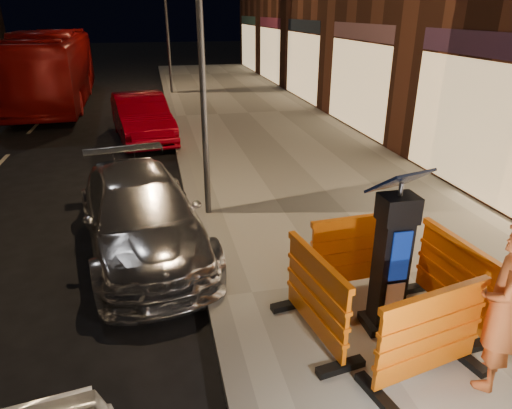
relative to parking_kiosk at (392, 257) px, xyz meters
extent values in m
plane|color=black|center=(-2.03, 1.10, -1.17)|extent=(120.00, 120.00, 0.00)
cube|color=gray|center=(0.97, 1.10, -1.10)|extent=(6.00, 60.00, 0.15)
cube|color=slate|center=(-2.03, 1.10, -1.10)|extent=(0.30, 60.00, 0.15)
cube|color=black|center=(0.00, 0.00, 0.00)|extent=(0.72, 0.72, 2.04)
cube|color=orange|center=(0.00, -0.95, -0.45)|extent=(1.55, 0.89, 1.14)
cube|color=orange|center=(0.00, 0.95, -0.45)|extent=(1.50, 0.70, 1.14)
cube|color=orange|center=(-0.95, 0.00, -0.45)|extent=(0.82, 1.54, 1.14)
cube|color=orange|center=(0.95, 0.00, -0.45)|extent=(0.73, 1.51, 1.14)
imported|color=#A3A3A8|center=(-3.05, 3.05, -1.17)|extent=(2.62, 4.92, 1.36)
imported|color=maroon|center=(-3.12, 10.75, -1.17)|extent=(2.22, 4.63, 1.46)
imported|color=#960B0C|center=(-6.95, 17.95, -1.17)|extent=(3.11, 11.36, 3.14)
imported|color=#B65729|center=(0.68, -1.12, -0.05)|extent=(0.82, 0.83, 1.94)
cylinder|color=#3F3F44|center=(-1.78, 4.10, 1.98)|extent=(0.12, 0.12, 6.00)
cylinder|color=#3F3F44|center=(-1.78, 19.10, 1.98)|extent=(0.12, 0.12, 6.00)
camera|label=1|loc=(-2.66, -4.38, 2.77)|focal=32.00mm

